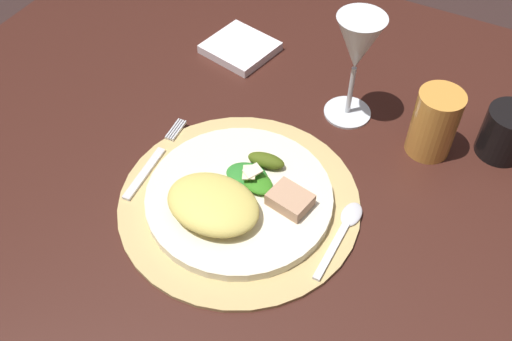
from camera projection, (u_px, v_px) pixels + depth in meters
name	position (u px, v px, depth m)	size (l,w,h in m)	color
dining_table	(303.00, 234.00, 0.92)	(1.38, 1.08, 0.74)	#3C1C15
placemat	(239.00, 202.00, 0.82)	(0.34, 0.34, 0.01)	tan
dinner_plate	(239.00, 197.00, 0.81)	(0.26, 0.26, 0.02)	#EEE6C8
pasta_serving	(213.00, 204.00, 0.77)	(0.13, 0.10, 0.03)	#DEC85F
salad_greens	(256.00, 172.00, 0.82)	(0.08, 0.09, 0.03)	#2C7E2B
bread_piece	(290.00, 200.00, 0.79)	(0.06, 0.04, 0.02)	tan
fork	(153.00, 162.00, 0.86)	(0.03, 0.17, 0.00)	silver
spoon	(345.00, 226.00, 0.78)	(0.03, 0.14, 0.01)	silver
napkin	(240.00, 48.00, 1.04)	(0.11, 0.11, 0.02)	white
wine_glass	(358.00, 48.00, 0.84)	(0.08, 0.08, 0.18)	silver
amber_tumbler	(434.00, 123.00, 0.85)	(0.07, 0.07, 0.11)	gold
dark_tumbler	(506.00, 133.00, 0.86)	(0.07, 0.07, 0.08)	black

